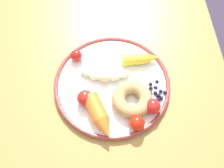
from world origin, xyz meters
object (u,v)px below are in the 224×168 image
at_px(banana, 105,76).
at_px(tomato_mid, 137,123).
at_px(tomato_near, 153,106).
at_px(tomato_far, 76,56).
at_px(carrot_orange, 99,116).
at_px(donut, 132,99).
at_px(plate, 112,84).
at_px(carrot_yellow, 141,59).
at_px(dining_table, 107,93).
at_px(tomato_extra, 85,98).
at_px(blueberry_pile, 156,92).

xyz_separation_m(banana, tomato_mid, (-0.15, -0.07, 0.01)).
distance_m(banana, tomato_mid, 0.17).
xyz_separation_m(tomato_near, tomato_far, (0.18, 0.20, -0.00)).
distance_m(carrot_orange, donut, 0.10).
bearing_deg(banana, carrot_orange, 171.07).
relative_size(carrot_orange, donut, 1.21).
relative_size(plate, carrot_yellow, 3.00).
bearing_deg(dining_table, tomato_near, -135.56).
distance_m(dining_table, tomato_extra, 0.17).
distance_m(blueberry_pile, tomato_near, 0.06).
bearing_deg(blueberry_pile, dining_table, 63.66).
xyz_separation_m(tomato_near, tomato_mid, (-0.04, 0.05, -0.00)).
bearing_deg(tomato_near, plate, 49.57).
bearing_deg(donut, dining_table, 34.84).
bearing_deg(tomato_near, banana, 48.54).
xyz_separation_m(donut, tomato_far, (0.15, 0.15, -0.00)).
bearing_deg(carrot_orange, carrot_yellow, -36.59).
xyz_separation_m(tomato_mid, tomato_far, (0.22, 0.15, -0.00)).
bearing_deg(tomato_mid, tomato_extra, 58.82).
relative_size(plate, donut, 3.02).
bearing_deg(carrot_orange, plate, -20.61).
distance_m(blueberry_pile, tomato_far, 0.25).
relative_size(carrot_orange, tomato_far, 3.87).
xyz_separation_m(banana, carrot_yellow, (0.05, -0.11, 0.00)).
bearing_deg(dining_table, plate, -157.02).
bearing_deg(blueberry_pile, banana, 68.01).
distance_m(plate, donut, 0.08).
distance_m(blueberry_pile, tomato_mid, 0.11).
height_order(banana, carrot_orange, carrot_orange).
distance_m(tomato_mid, tomato_extra, 0.15).
height_order(banana, blueberry_pile, banana).
xyz_separation_m(carrot_yellow, blueberry_pile, (-0.10, -0.03, -0.01)).
bearing_deg(carrot_orange, blueberry_pile, -66.58).
relative_size(dining_table, carrot_orange, 9.41).
height_order(carrot_yellow, donut, donut).
distance_m(plate, banana, 0.03).
bearing_deg(carrot_yellow, plate, 127.60).
height_order(dining_table, tomato_near, tomato_near).
bearing_deg(tomato_far, plate, -133.04).
distance_m(plate, blueberry_pile, 0.12).
xyz_separation_m(blueberry_pile, tomato_far, (0.13, 0.22, 0.01)).
bearing_deg(tomato_far, carrot_orange, -163.20).
bearing_deg(banana, dining_table, -37.31).
distance_m(carrot_yellow, blueberry_pile, 0.11).
height_order(dining_table, carrot_orange, carrot_orange).
height_order(blueberry_pile, tomato_near, tomato_near).
bearing_deg(plate, carrot_orange, 159.39).
bearing_deg(tomato_extra, tomato_near, -101.59).
bearing_deg(tomato_extra, carrot_yellow, -54.30).
relative_size(plate, banana, 2.23).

